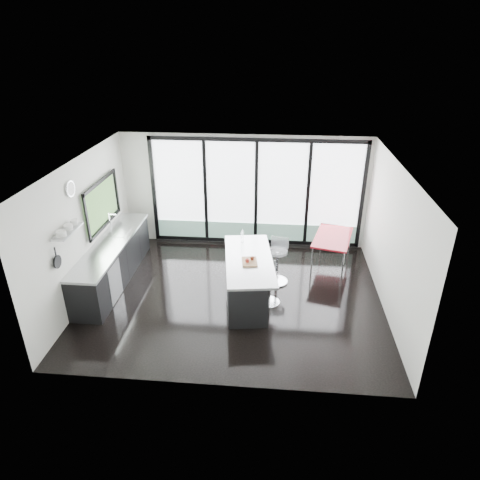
# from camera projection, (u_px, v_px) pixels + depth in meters

# --- Properties ---
(floor) EXTENTS (6.00, 5.00, 0.00)m
(floor) POSITION_uv_depth(u_px,v_px,m) (234.00, 296.00, 8.87)
(floor) COLOR black
(floor) RESTS_ON ground
(ceiling) EXTENTS (6.00, 5.00, 0.00)m
(ceiling) POSITION_uv_depth(u_px,v_px,m) (233.00, 164.00, 7.64)
(ceiling) COLOR white
(ceiling) RESTS_ON wall_back
(wall_back) EXTENTS (6.00, 0.09, 2.80)m
(wall_back) POSITION_uv_depth(u_px,v_px,m) (255.00, 197.00, 10.50)
(wall_back) COLOR silver
(wall_back) RESTS_ON ground
(wall_front) EXTENTS (6.00, 0.00, 2.80)m
(wall_front) POSITION_uv_depth(u_px,v_px,m) (215.00, 311.00, 6.02)
(wall_front) COLOR silver
(wall_front) RESTS_ON ground
(wall_left) EXTENTS (0.26, 5.00, 2.80)m
(wall_left) POSITION_uv_depth(u_px,v_px,m) (89.00, 216.00, 8.67)
(wall_left) COLOR silver
(wall_left) RESTS_ON ground
(wall_right) EXTENTS (0.00, 5.00, 2.80)m
(wall_right) POSITION_uv_depth(u_px,v_px,m) (392.00, 241.00, 8.01)
(wall_right) COLOR silver
(wall_right) RESTS_ON ground
(counter_cabinets) EXTENTS (0.69, 3.24, 1.36)m
(counter_cabinets) POSITION_uv_depth(u_px,v_px,m) (113.00, 261.00, 9.24)
(counter_cabinets) COLOR black
(counter_cabinets) RESTS_ON floor
(island) EXTENTS (1.21, 2.29, 1.16)m
(island) POSITION_uv_depth(u_px,v_px,m) (245.00, 278.00, 8.65)
(island) COLOR black
(island) RESTS_ON floor
(bar_stool_near) EXTENTS (0.54, 0.54, 0.68)m
(bar_stool_near) POSITION_uv_depth(u_px,v_px,m) (269.00, 289.00, 8.49)
(bar_stool_near) COLOR silver
(bar_stool_near) RESTS_ON floor
(bar_stool_far) EXTENTS (0.60, 0.60, 0.78)m
(bar_stool_far) POSITION_uv_depth(u_px,v_px,m) (277.00, 266.00, 9.20)
(bar_stool_far) COLOR silver
(bar_stool_far) RESTS_ON floor
(red_table) EXTENTS (1.09, 1.51, 0.73)m
(red_table) POSITION_uv_depth(u_px,v_px,m) (331.00, 251.00, 9.91)
(red_table) COLOR maroon
(red_table) RESTS_ON floor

